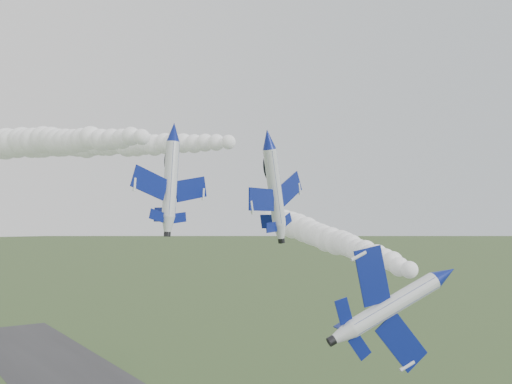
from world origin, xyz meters
The scene contains 6 objects.
jet_lead centered at (7.15, -1.57, 29.75)m, with size 7.13×13.86×10.57m.
smoke_trail_jet_lead centered at (18.67, 29.19, 32.28)m, with size 4.78×57.90×4.78m, color white, non-canonical shape.
jet_pair_left centered at (-10.65, 18.56, 43.98)m, with size 10.14×11.85×2.99m.
smoke_trail_jet_pair_left centered at (-19.22, 48.21, 45.39)m, with size 5.25×56.29×5.25m, color white, non-canonical shape.
jet_pair_right centered at (1.35, 18.26, 44.11)m, with size 11.21×13.26×4.05m.
smoke_trail_jet_pair_right centered at (-9.28, 46.59, 45.73)m, with size 4.68×53.03×4.68m, color white, non-canonical shape.
Camera 1 is at (-37.05, -35.28, 35.15)m, focal length 40.00 mm.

